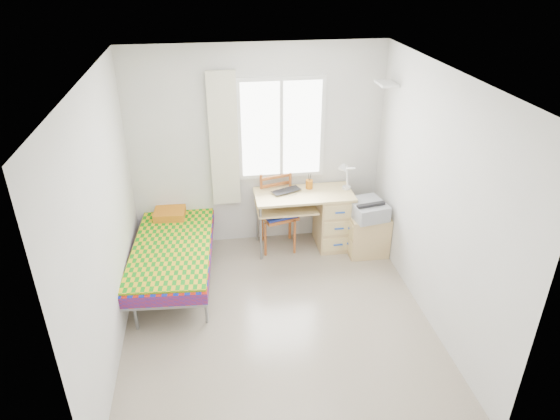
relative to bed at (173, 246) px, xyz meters
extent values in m
plane|color=#BCAD93|center=(1.11, -1.00, -0.41)|extent=(3.50, 3.50, 0.00)
plane|color=white|center=(1.11, -1.00, 2.19)|extent=(3.50, 3.50, 0.00)
plane|color=silver|center=(1.11, 0.75, 0.89)|extent=(3.20, 0.00, 3.20)
plane|color=silver|center=(-0.49, -1.00, 0.89)|extent=(0.00, 3.50, 3.50)
plane|color=silver|center=(2.71, -1.00, 0.89)|extent=(0.00, 3.50, 3.50)
cube|color=white|center=(1.41, 0.73, 1.14)|extent=(1.10, 0.04, 1.30)
cube|color=white|center=(1.41, 0.72, 1.14)|extent=(1.00, 0.02, 1.20)
cube|color=white|center=(1.41, 0.72, 1.14)|extent=(0.04, 0.02, 1.20)
cube|color=beige|center=(0.69, 0.68, 1.04)|extent=(0.35, 0.05, 1.70)
cube|color=white|center=(2.60, 0.40, 1.74)|extent=(0.20, 0.32, 0.03)
cube|color=gray|center=(0.00, -0.07, -0.08)|extent=(0.99, 1.98, 0.06)
cube|color=#A91A0B|center=(0.00, -0.07, 0.00)|extent=(1.03, 2.00, 0.13)
cube|color=gold|center=(0.00, -0.09, 0.07)|extent=(1.00, 1.88, 0.03)
cube|color=#E0C175|center=(0.00, 0.86, 0.17)|extent=(0.93, 0.11, 0.53)
cube|color=#CA6916|center=(-0.05, 0.59, 0.13)|extent=(0.41, 0.35, 0.10)
cylinder|color=gray|center=(-0.36, -0.93, -0.25)|extent=(0.04, 0.04, 0.31)
cylinder|color=gray|center=(0.36, 0.79, -0.25)|extent=(0.04, 0.04, 0.31)
cube|color=#E0C175|center=(1.66, 0.44, 0.36)|extent=(1.25, 0.58, 0.03)
cube|color=#D9B46F|center=(2.07, 0.44, -0.03)|extent=(0.44, 0.56, 0.75)
cube|color=#D9B46F|center=(1.43, 0.44, 0.20)|extent=(0.77, 0.54, 0.02)
cylinder|color=gray|center=(1.08, 0.20, -0.03)|extent=(0.03, 0.03, 0.75)
cylinder|color=gray|center=(1.08, 0.67, -0.03)|extent=(0.03, 0.03, 0.75)
cube|color=#AE6221|center=(1.33, 0.47, 0.07)|extent=(0.52, 0.52, 0.04)
cube|color=navy|center=(1.33, 0.47, 0.10)|extent=(0.49, 0.49, 0.04)
cube|color=#AE6221|center=(1.33, 0.66, 0.36)|extent=(0.38, 0.13, 0.42)
cylinder|color=#AE6221|center=(1.14, 0.28, -0.17)|extent=(0.03, 0.03, 0.48)
cylinder|color=#AE6221|center=(1.52, 0.66, 0.08)|extent=(0.04, 0.04, 0.97)
cube|color=#D9B46F|center=(2.46, 0.18, -0.14)|extent=(0.50, 0.45, 0.55)
cube|color=#E0C175|center=(2.20, 0.18, -0.01)|extent=(0.01, 0.41, 0.20)
cube|color=#E0C175|center=(2.20, 0.18, -0.24)|extent=(0.01, 0.41, 0.20)
cube|color=#999BA0|center=(2.42, 0.15, 0.23)|extent=(0.48, 0.54, 0.19)
cube|color=black|center=(2.42, 0.15, 0.33)|extent=(0.38, 0.44, 0.02)
imported|color=black|center=(1.47, 0.45, 0.39)|extent=(0.44, 0.37, 0.03)
cylinder|color=#CA6916|center=(1.76, 0.58, 0.43)|extent=(0.11, 0.11, 0.11)
cylinder|color=white|center=(2.23, 0.49, 0.39)|extent=(0.11, 0.11, 0.03)
cylinder|color=white|center=(2.23, 0.49, 0.54)|extent=(0.02, 0.12, 0.29)
cylinder|color=white|center=(2.21, 0.41, 0.69)|extent=(0.14, 0.25, 0.12)
cone|color=white|center=(2.13, 0.31, 0.73)|extent=(0.15, 0.16, 0.14)
imported|color=gray|center=(1.47, 0.41, 0.18)|extent=(0.27, 0.30, 0.02)
camera|label=1|loc=(0.52, -5.17, 3.13)|focal=32.00mm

